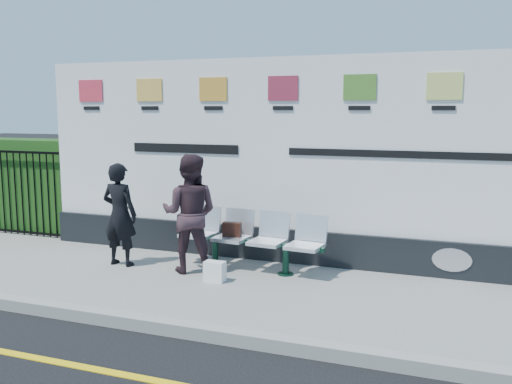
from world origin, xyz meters
TOP-DOWN VIEW (x-y plane):
  - ground at (0.00, 0.00)m, footprint 80.00×80.00m
  - pavement at (0.00, 2.50)m, footprint 14.00×3.00m
  - kerb at (0.00, 1.00)m, footprint 14.00×0.18m
  - yellow_line at (0.00, 0.00)m, footprint 14.00×0.10m
  - billboard at (0.50, 3.85)m, footprint 8.00×0.30m
  - hedge at (-4.58, 4.30)m, footprint 2.35×0.70m
  - railing at (-4.58, 3.85)m, footprint 2.05×0.06m
  - bench at (0.21, 3.18)m, footprint 2.16×0.74m
  - woman_left at (-1.64, 2.76)m, footprint 0.56×0.38m
  - woman_right at (-0.54, 2.82)m, footprint 0.91×0.78m
  - handbag_brown at (-0.07, 3.21)m, footprint 0.28×0.15m
  - carrier_bag_white at (-0.02, 2.51)m, footprint 0.27×0.16m

SIDE VIEW (x-z plane):
  - ground at x=0.00m, z-range 0.00..0.00m
  - yellow_line at x=0.00m, z-range 0.00..0.01m
  - pavement at x=0.00m, z-range 0.00..0.12m
  - kerb at x=0.00m, z-range 0.00..0.14m
  - carrier_bag_white at x=-0.02m, z-range 0.12..0.39m
  - bench at x=0.21m, z-range 0.12..0.57m
  - handbag_brown at x=-0.07m, z-range 0.57..0.78m
  - woman_left at x=-1.64m, z-range 0.12..1.62m
  - railing at x=-4.58m, z-range 0.12..1.66m
  - woman_right at x=-0.54m, z-range 0.12..1.77m
  - hedge at x=-4.58m, z-range 0.12..1.82m
  - billboard at x=0.50m, z-range -0.08..2.92m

